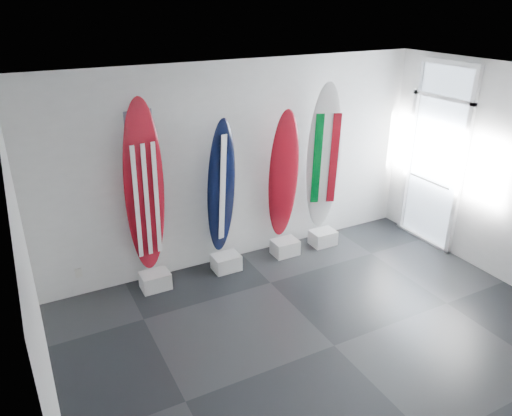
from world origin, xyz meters
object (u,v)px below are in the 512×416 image
surfboard_swiss (283,176)px  surfboard_italy (324,159)px  surfboard_usa (145,189)px  surfboard_navy (221,189)px

surfboard_swiss → surfboard_italy: (0.73, 0.00, 0.16)m
surfboard_swiss → surfboard_italy: surfboard_italy is taller
surfboard_usa → surfboard_navy: surfboard_usa is taller
surfboard_swiss → surfboard_italy: size_ratio=0.87×
surfboard_swiss → surfboard_italy: bearing=8.8°
surfboard_usa → surfboard_italy: 2.84m
surfboard_usa → surfboard_italy: surfboard_usa is taller
surfboard_navy → surfboard_swiss: (1.02, 0.00, 0.01)m
surfboard_navy → surfboard_italy: bearing=-10.2°
surfboard_swiss → surfboard_italy: 0.74m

